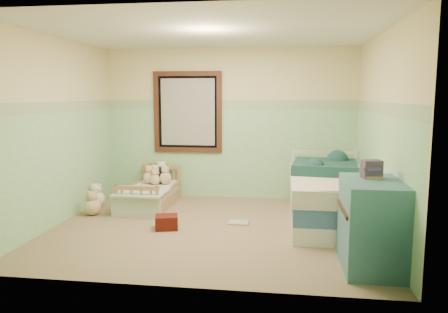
# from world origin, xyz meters

# --- Properties ---
(floor) EXTENTS (4.20, 3.60, 0.02)m
(floor) POSITION_xyz_m (0.00, 0.00, -0.01)
(floor) COLOR #80694C
(floor) RESTS_ON ground
(ceiling) EXTENTS (4.20, 3.60, 0.02)m
(ceiling) POSITION_xyz_m (0.00, 0.00, 2.51)
(ceiling) COLOR silver
(ceiling) RESTS_ON wall_back
(wall_back) EXTENTS (4.20, 0.04, 2.50)m
(wall_back) POSITION_xyz_m (0.00, 1.80, 1.25)
(wall_back) COLOR beige
(wall_back) RESTS_ON floor
(wall_front) EXTENTS (4.20, 0.04, 2.50)m
(wall_front) POSITION_xyz_m (0.00, -1.80, 1.25)
(wall_front) COLOR beige
(wall_front) RESTS_ON floor
(wall_left) EXTENTS (0.04, 3.60, 2.50)m
(wall_left) POSITION_xyz_m (-2.10, 0.00, 1.25)
(wall_left) COLOR beige
(wall_left) RESTS_ON floor
(wall_right) EXTENTS (0.04, 3.60, 2.50)m
(wall_right) POSITION_xyz_m (2.10, 0.00, 1.25)
(wall_right) COLOR beige
(wall_right) RESTS_ON floor
(wainscot_mint) EXTENTS (4.20, 0.01, 1.50)m
(wainscot_mint) POSITION_xyz_m (0.00, 1.79, 0.75)
(wainscot_mint) COLOR #80B786
(wainscot_mint) RESTS_ON floor
(border_strip) EXTENTS (4.20, 0.01, 0.15)m
(border_strip) POSITION_xyz_m (0.00, 1.79, 1.57)
(border_strip) COLOR #4D7B52
(border_strip) RESTS_ON wall_back
(window_frame) EXTENTS (1.16, 0.06, 1.36)m
(window_frame) POSITION_xyz_m (-0.70, 1.76, 1.45)
(window_frame) COLOR black
(window_frame) RESTS_ON wall_back
(window_blinds) EXTENTS (0.92, 0.01, 1.12)m
(window_blinds) POSITION_xyz_m (-0.70, 1.77, 1.45)
(window_blinds) COLOR #B0B1AA
(window_blinds) RESTS_ON window_frame
(toddler_bed_frame) EXTENTS (0.67, 1.35, 0.17)m
(toddler_bed_frame) POSITION_xyz_m (-1.16, 1.05, 0.09)
(toddler_bed_frame) COLOR #966641
(toddler_bed_frame) RESTS_ON floor
(toddler_mattress) EXTENTS (0.62, 1.29, 0.12)m
(toddler_mattress) POSITION_xyz_m (-1.16, 1.05, 0.23)
(toddler_mattress) COLOR white
(toddler_mattress) RESTS_ON toddler_bed_frame
(patchwork_quilt) EXTENTS (0.73, 0.67, 0.03)m
(patchwork_quilt) POSITION_xyz_m (-1.16, 0.63, 0.31)
(patchwork_quilt) COLOR #6496B0
(patchwork_quilt) RESTS_ON toddler_mattress
(plush_bed_brown) EXTENTS (0.20, 0.20, 0.20)m
(plush_bed_brown) POSITION_xyz_m (-1.31, 1.55, 0.39)
(plush_bed_brown) COLOR brown
(plush_bed_brown) RESTS_ON toddler_mattress
(plush_bed_white) EXTENTS (0.23, 0.23, 0.23)m
(plush_bed_white) POSITION_xyz_m (-1.11, 1.55, 0.41)
(plush_bed_white) COLOR silver
(plush_bed_white) RESTS_ON toddler_mattress
(plush_bed_tan) EXTENTS (0.20, 0.20, 0.20)m
(plush_bed_tan) POSITION_xyz_m (-1.26, 1.33, 0.40)
(plush_bed_tan) COLOR #D1AF85
(plush_bed_tan) RESTS_ON toddler_mattress
(plush_bed_dark) EXTENTS (0.19, 0.19, 0.19)m
(plush_bed_dark) POSITION_xyz_m (-1.03, 1.33, 0.39)
(plush_bed_dark) COLOR black
(plush_bed_dark) RESTS_ON toddler_mattress
(plush_floor_cream) EXTENTS (0.25, 0.25, 0.25)m
(plush_floor_cream) POSITION_xyz_m (-1.95, 0.82, 0.13)
(plush_floor_cream) COLOR white
(plush_floor_cream) RESTS_ON floor
(plush_floor_tan) EXTENTS (0.24, 0.24, 0.24)m
(plush_floor_tan) POSITION_xyz_m (-1.82, 0.39, 0.12)
(plush_floor_tan) COLOR #D1AF85
(plush_floor_tan) RESTS_ON floor
(twin_bed_frame) EXTENTS (1.02, 2.03, 0.22)m
(twin_bed_frame) POSITION_xyz_m (1.55, 0.45, 0.11)
(twin_bed_frame) COLOR silver
(twin_bed_frame) RESTS_ON floor
(twin_boxspring) EXTENTS (1.02, 2.03, 0.22)m
(twin_boxspring) POSITION_xyz_m (1.55, 0.45, 0.33)
(twin_boxspring) COLOR navy
(twin_boxspring) RESTS_ON twin_bed_frame
(twin_mattress) EXTENTS (1.06, 2.08, 0.22)m
(twin_mattress) POSITION_xyz_m (1.55, 0.45, 0.55)
(twin_mattress) COLOR beige
(twin_mattress) RESTS_ON twin_boxspring
(teal_blanket) EXTENTS (0.96, 1.01, 0.14)m
(teal_blanket) POSITION_xyz_m (1.50, 0.75, 0.73)
(teal_blanket) COLOR #132D31
(teal_blanket) RESTS_ON twin_mattress
(dresser) EXTENTS (0.56, 0.89, 0.89)m
(dresser) POSITION_xyz_m (1.81, -1.07, 0.45)
(dresser) COLOR #3F687E
(dresser) RESTS_ON floor
(book_stack) EXTENTS (0.21, 0.18, 0.19)m
(book_stack) POSITION_xyz_m (1.81, -0.94, 0.99)
(book_stack) COLOR #4D252F
(book_stack) RESTS_ON dresser
(red_pillow) EXTENTS (0.34, 0.32, 0.18)m
(red_pillow) POSITION_xyz_m (-0.58, -0.11, 0.09)
(red_pillow) COLOR maroon
(red_pillow) RESTS_ON floor
(floor_book) EXTENTS (0.28, 0.22, 0.02)m
(floor_book) POSITION_xyz_m (0.34, 0.26, 0.01)
(floor_book) COLOR #E8BE4C
(floor_book) RESTS_ON floor
(extra_plush_0) EXTENTS (0.21, 0.21, 0.21)m
(extra_plush_0) POSITION_xyz_m (-0.98, 1.31, 0.40)
(extra_plush_0) COLOR #D1AF85
(extra_plush_0) RESTS_ON toddler_mattress
(extra_plush_1) EXTENTS (0.19, 0.19, 0.19)m
(extra_plush_1) POSITION_xyz_m (-1.20, 1.53, 0.39)
(extra_plush_1) COLOR silver
(extra_plush_1) RESTS_ON toddler_mattress
(extra_plush_2) EXTENTS (0.17, 0.17, 0.17)m
(extra_plush_2) POSITION_xyz_m (-1.14, 1.25, 0.38)
(extra_plush_2) COLOR #D1AF85
(extra_plush_2) RESTS_ON toddler_mattress
(extra_plush_3) EXTENTS (0.20, 0.20, 0.20)m
(extra_plush_3) POSITION_xyz_m (-1.27, 1.59, 0.40)
(extra_plush_3) COLOR brown
(extra_plush_3) RESTS_ON toddler_mattress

